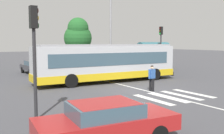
{
  "coord_description": "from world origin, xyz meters",
  "views": [
    {
      "loc": [
        -10.63,
        -13.01,
        3.22
      ],
      "look_at": [
        0.08,
        3.94,
        1.3
      ],
      "focal_mm": 41.39,
      "sensor_mm": 36.0,
      "label": 1
    }
  ],
  "objects_px": {
    "parked_car_white": "(62,65)",
    "background_tree_right": "(78,35)",
    "foreground_sedan": "(106,120)",
    "city_transit_bus": "(107,62)",
    "traffic_light_near_corner": "(34,44)",
    "parked_car_charcoal": "(35,66)",
    "parked_car_black": "(103,63)",
    "twin_arm_street_lamp": "(111,16)",
    "traffic_light_far_corner": "(161,41)",
    "pedestrian_crossing_street": "(152,77)",
    "bus_stop_shelter": "(153,49)",
    "parked_car_blue": "(82,64)"
  },
  "relations": [
    {
      "from": "traffic_light_near_corner",
      "to": "background_tree_right",
      "type": "xyz_separation_m",
      "value": [
        12.77,
        23.42,
        1.1
      ]
    },
    {
      "from": "parked_car_blue",
      "to": "background_tree_right",
      "type": "relative_size",
      "value": 0.68
    },
    {
      "from": "pedestrian_crossing_street",
      "to": "parked_car_blue",
      "type": "xyz_separation_m",
      "value": [
        1.52,
        13.83,
        -0.2
      ]
    },
    {
      "from": "traffic_light_near_corner",
      "to": "background_tree_right",
      "type": "height_order",
      "value": "background_tree_right"
    },
    {
      "from": "parked_car_charcoal",
      "to": "bus_stop_shelter",
      "type": "bearing_deg",
      "value": -12.73
    },
    {
      "from": "parked_car_blue",
      "to": "parked_car_black",
      "type": "bearing_deg",
      "value": 0.97
    },
    {
      "from": "parked_car_charcoal",
      "to": "parked_car_blue",
      "type": "distance_m",
      "value": 5.41
    },
    {
      "from": "traffic_light_near_corner",
      "to": "twin_arm_street_lamp",
      "type": "distance_m",
      "value": 17.28
    },
    {
      "from": "pedestrian_crossing_street",
      "to": "parked_car_white",
      "type": "xyz_separation_m",
      "value": [
        -1.01,
        13.34,
        -0.2
      ]
    },
    {
      "from": "city_transit_bus",
      "to": "traffic_light_near_corner",
      "type": "relative_size",
      "value": 2.6
    },
    {
      "from": "parked_car_black",
      "to": "traffic_light_near_corner",
      "type": "relative_size",
      "value": 0.98
    },
    {
      "from": "traffic_light_near_corner",
      "to": "parked_car_black",
      "type": "bearing_deg",
      "value": 51.78
    },
    {
      "from": "pedestrian_crossing_street",
      "to": "bus_stop_shelter",
      "type": "relative_size",
      "value": 0.41
    },
    {
      "from": "traffic_light_near_corner",
      "to": "bus_stop_shelter",
      "type": "distance_m",
      "value": 22.02
    },
    {
      "from": "parked_car_charcoal",
      "to": "twin_arm_street_lamp",
      "type": "distance_m",
      "value": 9.43
    },
    {
      "from": "traffic_light_far_corner",
      "to": "background_tree_right",
      "type": "xyz_separation_m",
      "value": [
        -4.56,
        12.24,
        0.92
      ]
    },
    {
      "from": "parked_car_black",
      "to": "city_transit_bus",
      "type": "bearing_deg",
      "value": -118.61
    },
    {
      "from": "parked_car_white",
      "to": "bus_stop_shelter",
      "type": "xyz_separation_m",
      "value": [
        10.51,
        -2.68,
        1.65
      ]
    },
    {
      "from": "parked_car_white",
      "to": "parked_car_black",
      "type": "distance_m",
      "value": 5.47
    },
    {
      "from": "traffic_light_far_corner",
      "to": "background_tree_right",
      "type": "distance_m",
      "value": 13.09
    },
    {
      "from": "foreground_sedan",
      "to": "parked_car_white",
      "type": "bearing_deg",
      "value": 72.47
    },
    {
      "from": "pedestrian_crossing_street",
      "to": "parked_car_black",
      "type": "height_order",
      "value": "pedestrian_crossing_street"
    },
    {
      "from": "parked_car_charcoal",
      "to": "twin_arm_street_lamp",
      "type": "height_order",
      "value": "twin_arm_street_lamp"
    },
    {
      "from": "parked_car_white",
      "to": "background_tree_right",
      "type": "height_order",
      "value": "background_tree_right"
    },
    {
      "from": "parked_car_black",
      "to": "bus_stop_shelter",
      "type": "distance_m",
      "value": 6.23
    },
    {
      "from": "background_tree_right",
      "to": "parked_car_white",
      "type": "bearing_deg",
      "value": -125.13
    },
    {
      "from": "city_transit_bus",
      "to": "pedestrian_crossing_street",
      "type": "bearing_deg",
      "value": -85.67
    },
    {
      "from": "parked_car_blue",
      "to": "parked_car_black",
      "type": "xyz_separation_m",
      "value": [
        2.91,
        0.05,
        0.0
      ]
    },
    {
      "from": "parked_car_white",
      "to": "background_tree_right",
      "type": "distance_m",
      "value": 10.14
    },
    {
      "from": "foreground_sedan",
      "to": "parked_car_black",
      "type": "xyz_separation_m",
      "value": [
        11.56,
        19.9,
        0.0
      ]
    },
    {
      "from": "traffic_light_far_corner",
      "to": "foreground_sedan",
      "type": "bearing_deg",
      "value": -137.3
    },
    {
      "from": "parked_car_charcoal",
      "to": "parked_car_black",
      "type": "height_order",
      "value": "same"
    },
    {
      "from": "city_transit_bus",
      "to": "parked_car_black",
      "type": "bearing_deg",
      "value": 61.39
    },
    {
      "from": "traffic_light_far_corner",
      "to": "parked_car_charcoal",
      "type": "bearing_deg",
      "value": 159.66
    },
    {
      "from": "traffic_light_near_corner",
      "to": "traffic_light_far_corner",
      "type": "distance_m",
      "value": 20.62
    },
    {
      "from": "pedestrian_crossing_street",
      "to": "foreground_sedan",
      "type": "bearing_deg",
      "value": -139.83
    },
    {
      "from": "pedestrian_crossing_street",
      "to": "foreground_sedan",
      "type": "xyz_separation_m",
      "value": [
        -7.13,
        -6.02,
        -0.2
      ]
    },
    {
      "from": "parked_car_charcoal",
      "to": "background_tree_right",
      "type": "height_order",
      "value": "background_tree_right"
    },
    {
      "from": "background_tree_right",
      "to": "traffic_light_near_corner",
      "type": "bearing_deg",
      "value": -118.6
    },
    {
      "from": "foreground_sedan",
      "to": "twin_arm_street_lamp",
      "type": "relative_size",
      "value": 0.47
    },
    {
      "from": "city_transit_bus",
      "to": "twin_arm_street_lamp",
      "type": "xyz_separation_m",
      "value": [
        3.61,
        5.23,
        4.36
      ]
    },
    {
      "from": "twin_arm_street_lamp",
      "to": "foreground_sedan",
      "type": "bearing_deg",
      "value": -122.42
    },
    {
      "from": "foreground_sedan",
      "to": "traffic_light_far_corner",
      "type": "xyz_separation_m",
      "value": [
        16.16,
        14.91,
        2.56
      ]
    },
    {
      "from": "pedestrian_crossing_street",
      "to": "traffic_light_far_corner",
      "type": "relative_size",
      "value": 0.35
    },
    {
      "from": "city_transit_bus",
      "to": "bus_stop_shelter",
      "type": "relative_size",
      "value": 2.87
    },
    {
      "from": "parked_car_white",
      "to": "traffic_light_near_corner",
      "type": "bearing_deg",
      "value": -114.99
    },
    {
      "from": "parked_car_black",
      "to": "twin_arm_street_lamp",
      "type": "height_order",
      "value": "twin_arm_street_lamp"
    },
    {
      "from": "parked_car_white",
      "to": "background_tree_right",
      "type": "bearing_deg",
      "value": 54.87
    },
    {
      "from": "twin_arm_street_lamp",
      "to": "background_tree_right",
      "type": "bearing_deg",
      "value": 83.46
    },
    {
      "from": "pedestrian_crossing_street",
      "to": "traffic_light_near_corner",
      "type": "height_order",
      "value": "traffic_light_near_corner"
    }
  ]
}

